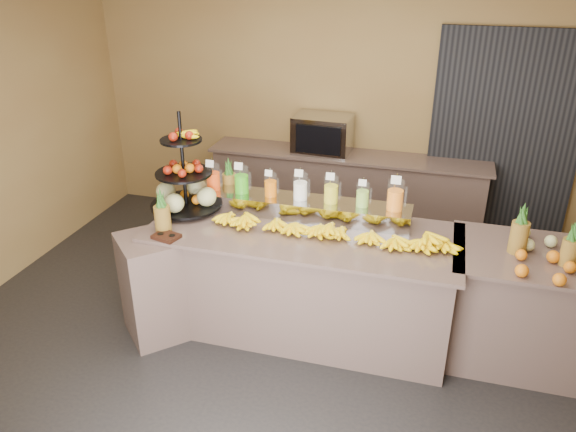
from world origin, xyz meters
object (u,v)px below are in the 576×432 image
at_px(pitcher_tray, 300,207).
at_px(right_fruit_pile, 541,255).
at_px(banana_heap, 331,228).
at_px(condiment_caddy, 166,236).
at_px(oven_warmer, 323,134).
at_px(fruit_stand, 189,186).

bearing_deg(pitcher_tray, right_fruit_pile, -10.18).
distance_m(banana_heap, condiment_caddy, 1.29).
bearing_deg(pitcher_tray, condiment_caddy, -142.34).
bearing_deg(oven_warmer, banana_heap, -73.07).
height_order(banana_heap, condiment_caddy, banana_heap).
height_order(condiment_caddy, oven_warmer, oven_warmer).
distance_m(condiment_caddy, right_fruit_pile, 2.78).
distance_m(banana_heap, right_fruit_pile, 1.53).
bearing_deg(fruit_stand, right_fruit_pile, 11.91).
xyz_separation_m(banana_heap, right_fruit_pile, (1.53, -0.04, 0.02)).
bearing_deg(pitcher_tray, banana_heap, -41.51).
bearing_deg(pitcher_tray, oven_warmer, 96.31).
bearing_deg(banana_heap, right_fruit_pile, -1.52).
relative_size(fruit_stand, oven_warmer, 1.40).
relative_size(fruit_stand, condiment_caddy, 4.39).
xyz_separation_m(fruit_stand, right_fruit_pile, (2.79, -0.18, -0.14)).
relative_size(pitcher_tray, banana_heap, 0.92).
distance_m(pitcher_tray, condiment_caddy, 1.14).
relative_size(banana_heap, oven_warmer, 3.26).
bearing_deg(banana_heap, condiment_caddy, -161.96).
height_order(fruit_stand, oven_warmer, fruit_stand).
bearing_deg(fruit_stand, banana_heap, 9.36).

